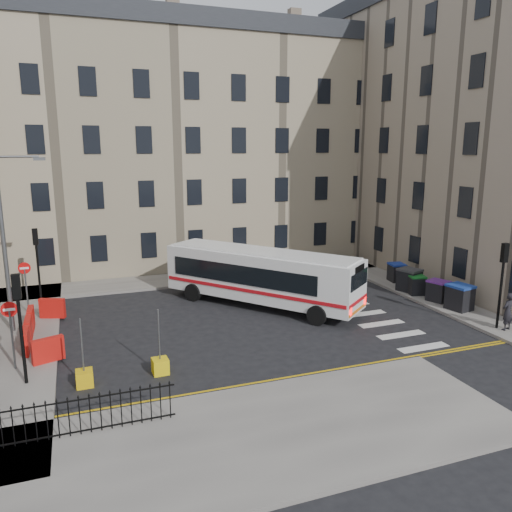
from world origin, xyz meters
TOP-DOWN VIEW (x-y plane):
  - ground at (0.00, 0.00)m, footprint 120.00×120.00m
  - pavement_north at (-6.00, 8.60)m, footprint 36.00×3.20m
  - pavement_east at (9.00, 4.00)m, footprint 2.40×26.00m
  - pavement_sw at (-7.00, -10.00)m, footprint 20.00×6.00m
  - terrace_north at (-7.00, 15.50)m, footprint 38.30×10.80m
  - corner_east at (19.00, 5.00)m, footprint 17.80×24.30m
  - traffic_light_east at (8.60, -5.50)m, footprint 0.28×0.22m
  - traffic_light_nw at (-12.00, 6.50)m, footprint 0.28×0.22m
  - traffic_light_sw at (-12.00, -4.00)m, footprint 0.28×0.22m
  - streetlamp at (-13.00, 2.00)m, footprint 0.50×0.22m
  - no_entry_north at (-12.50, 4.50)m, footprint 0.60×0.08m
  - no_entry_south at (-12.50, -2.50)m, footprint 0.60×0.08m
  - roadworks_barriers at (-11.84, 0.50)m, footprint 1.66×6.26m
  - iron_railings at (-11.25, -8.20)m, footprint 7.80×0.04m
  - bus at (-0.60, 1.98)m, footprint 8.91×10.23m
  - wheelie_bin_a at (8.87, -2.67)m, footprint 1.26×1.38m
  - wheelie_bin_b at (8.80, -1.07)m, footprint 1.23×1.31m
  - wheelie_bin_c at (8.53, 0.49)m, footprint 1.11×1.20m
  - wheelie_bin_d at (8.54, 1.14)m, footprint 1.40×1.50m
  - wheelie_bin_e at (9.17, 3.26)m, footprint 1.07×1.19m
  - pedestrian at (8.78, -5.87)m, footprint 0.74×0.58m
  - bollard_yellow at (-10.00, -4.67)m, footprint 0.60×0.60m
  - bollard_chevron at (-7.22, -4.59)m, footprint 0.62×0.62m

SIDE VIEW (x-z plane):
  - ground at x=0.00m, z-range 0.00..0.00m
  - pavement_north at x=-6.00m, z-range 0.00..0.15m
  - pavement_east at x=9.00m, z-range 0.00..0.15m
  - pavement_sw at x=-7.00m, z-range 0.00..0.15m
  - bollard_yellow at x=-10.00m, z-range 0.00..0.60m
  - bollard_chevron at x=-7.22m, z-range 0.00..0.60m
  - roadworks_barriers at x=-11.84m, z-range 0.15..1.15m
  - wheelie_bin_c at x=8.53m, z-range 0.15..1.28m
  - wheelie_bin_e at x=9.17m, z-range 0.15..1.31m
  - wheelie_bin_b at x=8.80m, z-range 0.15..1.33m
  - iron_railings at x=-11.25m, z-range 0.15..1.35m
  - wheelie_bin_a at x=8.87m, z-range 0.16..1.49m
  - wheelie_bin_d at x=8.54m, z-range 0.16..1.51m
  - pedestrian at x=8.78m, z-range 0.15..1.95m
  - bus at x=-0.60m, z-range 0.24..3.26m
  - no_entry_north at x=-12.50m, z-range 0.58..3.58m
  - no_entry_south at x=-12.50m, z-range 0.58..3.58m
  - traffic_light_east at x=8.60m, z-range 0.82..4.92m
  - traffic_light_nw at x=-12.00m, z-range 0.82..4.92m
  - traffic_light_sw at x=-12.00m, z-range 0.82..4.92m
  - streetlamp at x=-13.00m, z-range 0.27..8.41m
  - terrace_north at x=-7.00m, z-range 0.02..17.22m
  - corner_east at x=19.00m, z-range 0.02..19.22m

